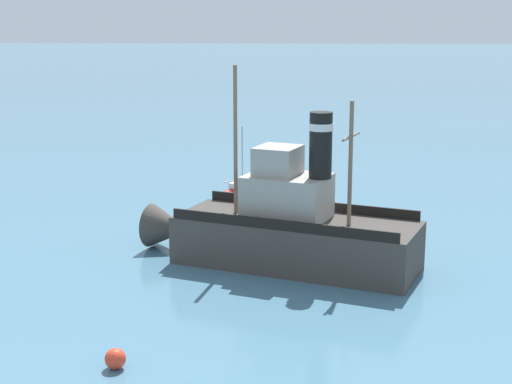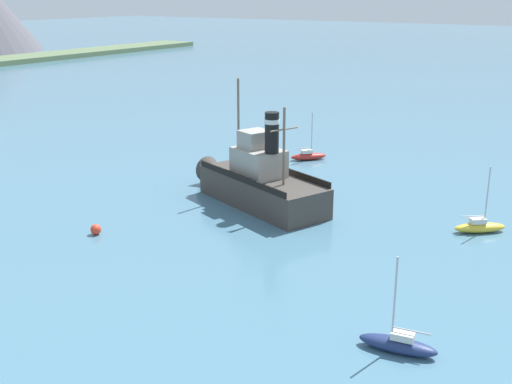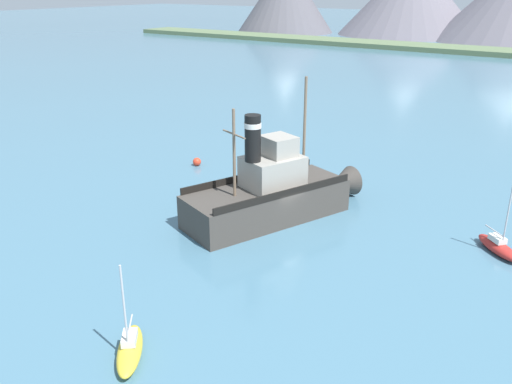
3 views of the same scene
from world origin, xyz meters
TOP-DOWN VIEW (x-y plane):
  - ground_plane at (0.00, 0.00)m, footprint 600.00×600.00m
  - old_tugboat at (-1.33, 0.58)m, footprint 8.32×14.67m
  - sailboat_red at (13.39, 3.92)m, footprint 3.56×3.36m
  - sailboat_yellow at (1.87, -16.42)m, footprint 3.29×3.61m
  - mooring_buoy at (-13.59, 6.42)m, footprint 0.76×0.76m

SIDE VIEW (x-z plane):
  - ground_plane at x=0.00m, z-range 0.00..0.00m
  - mooring_buoy at x=-13.59m, z-range 0.00..0.76m
  - sailboat_red at x=13.39m, z-range -2.02..2.88m
  - sailboat_yellow at x=1.87m, z-range -2.02..2.88m
  - old_tugboat at x=-1.33m, z-range -3.12..6.78m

